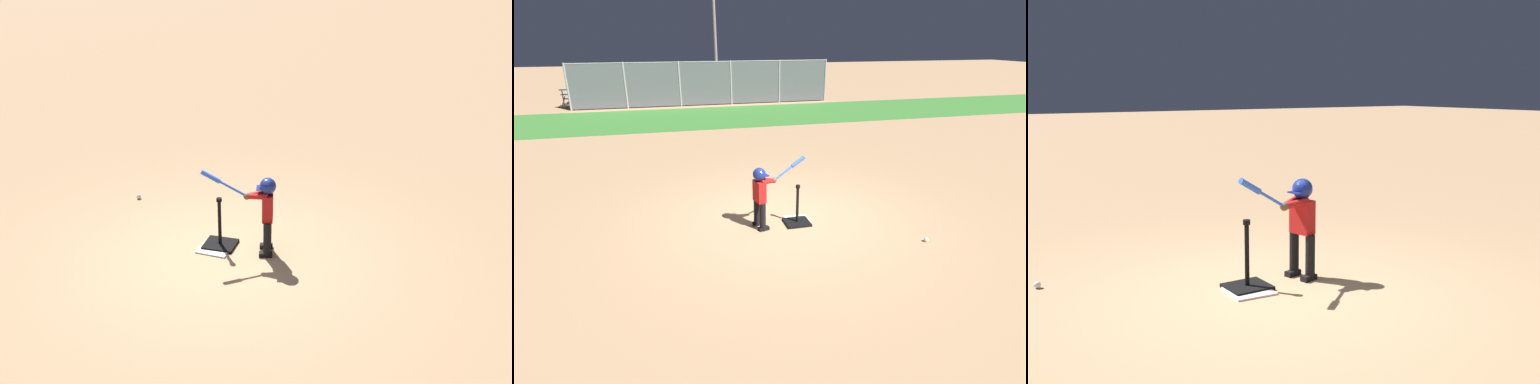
# 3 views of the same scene
# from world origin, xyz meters

# --- Properties ---
(ground_plane) EXTENTS (90.00, 90.00, 0.00)m
(ground_plane) POSITION_xyz_m (0.00, 0.00, 0.00)
(ground_plane) COLOR tan
(home_plate) EXTENTS (0.47, 0.47, 0.02)m
(home_plate) POSITION_xyz_m (0.16, -0.17, 0.01)
(home_plate) COLOR white
(home_plate) RESTS_ON ground_plane
(batting_tee) EXTENTS (0.44, 0.40, 0.73)m
(batting_tee) POSITION_xyz_m (0.13, -0.26, 0.10)
(batting_tee) COLOR black
(batting_tee) RESTS_ON ground_plane
(batter_child) EXTENTS (0.99, 0.40, 1.20)m
(batter_child) POSITION_xyz_m (-0.51, -0.25, 0.70)
(batter_child) COLOR black
(batter_child) RESTS_ON ground_plane
(baseball) EXTENTS (0.07, 0.07, 0.07)m
(baseball) POSITION_xyz_m (1.97, -1.45, 0.04)
(baseball) COLOR white
(baseball) RESTS_ON ground_plane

